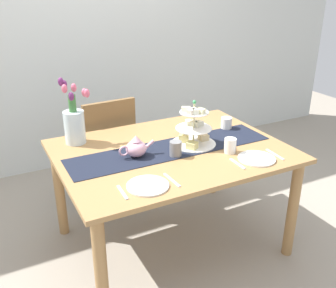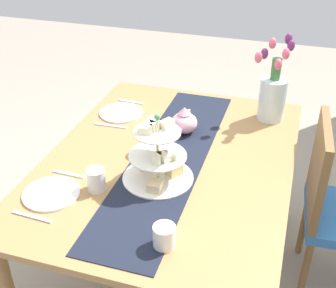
{
  "view_description": "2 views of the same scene",
  "coord_description": "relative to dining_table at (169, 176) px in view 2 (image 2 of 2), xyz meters",
  "views": [
    {
      "loc": [
        -1.07,
        -2.04,
        1.77
      ],
      "look_at": [
        -0.03,
        -0.0,
        0.78
      ],
      "focal_mm": 41.53,
      "sensor_mm": 36.0,
      "label": 1
    },
    {
      "loc": [
        1.62,
        0.5,
        1.85
      ],
      "look_at": [
        0.01,
        -0.0,
        0.82
      ],
      "focal_mm": 47.87,
      "sensor_mm": 36.0,
      "label": 2
    }
  ],
  "objects": [
    {
      "name": "ground_plane",
      "position": [
        0.0,
        0.0,
        -0.64
      ],
      "size": [
        8.0,
        8.0,
        0.0
      ],
      "primitive_type": "plane",
      "color": "gray"
    },
    {
      "name": "dining_table",
      "position": [
        0.0,
        0.0,
        0.0
      ],
      "size": [
        1.46,
        1.09,
        0.74
      ],
      "color": "#A37747",
      "rests_on": "ground_plane"
    },
    {
      "name": "table_runner",
      "position": [
        0.0,
        0.0,
        0.1
      ],
      "size": [
        1.36,
        0.31,
        0.0
      ],
      "primitive_type": "cube",
      "color": "black",
      "rests_on": "dining_table"
    },
    {
      "name": "tiered_cake_stand",
      "position": [
        0.16,
        0.0,
        0.2
      ],
      "size": [
        0.3,
        0.3,
        0.3
      ],
      "color": "beige",
      "rests_on": "table_runner"
    },
    {
      "name": "teapot",
      "position": [
        -0.25,
        0.0,
        0.16
      ],
      "size": [
        0.24,
        0.13,
        0.14
      ],
      "color": "#E5A8BC",
      "rests_on": "table_runner"
    },
    {
      "name": "tulip_vase",
      "position": [
        -0.52,
        0.39,
        0.24
      ],
      "size": [
        0.18,
        0.17,
        0.44
      ],
      "color": "silver",
      "rests_on": "dining_table"
    },
    {
      "name": "cream_jug",
      "position": [
        0.53,
        0.15,
        0.14
      ],
      "size": [
        0.08,
        0.08,
        0.08
      ],
      "primitive_type": "cylinder",
      "color": "white",
      "rests_on": "dining_table"
    },
    {
      "name": "dinner_plate_left",
      "position": [
        -0.34,
        -0.38,
        0.1
      ],
      "size": [
        0.23,
        0.23,
        0.01
      ],
      "primitive_type": "cylinder",
      "color": "white",
      "rests_on": "dining_table"
    },
    {
      "name": "fork_left",
      "position": [
        -0.49,
        -0.38,
        0.1
      ],
      "size": [
        0.02,
        0.15,
        0.01
      ],
      "primitive_type": "cube",
      "rotation": [
        0.0,
        0.0,
        -0.04
      ],
      "color": "silver",
      "rests_on": "dining_table"
    },
    {
      "name": "knife_left",
      "position": [
        -0.2,
        -0.38,
        0.1
      ],
      "size": [
        0.02,
        0.17,
        0.01
      ],
      "primitive_type": "cube",
      "rotation": [
        0.0,
        0.0,
        0.04
      ],
      "color": "silver",
      "rests_on": "dining_table"
    },
    {
      "name": "dinner_plate_right",
      "position": [
        0.39,
        -0.38,
        0.1
      ],
      "size": [
        0.23,
        0.23,
        0.01
      ],
      "primitive_type": "cylinder",
      "color": "white",
      "rests_on": "dining_table"
    },
    {
      "name": "fork_right",
      "position": [
        0.25,
        -0.38,
        0.1
      ],
      "size": [
        0.02,
        0.15,
        0.01
      ],
      "primitive_type": "cube",
      "rotation": [
        0.0,
        0.0,
        -0.03
      ],
      "color": "silver",
      "rests_on": "dining_table"
    },
    {
      "name": "knife_right",
      "position": [
        0.54,
        -0.38,
        0.1
      ],
      "size": [
        0.02,
        0.17,
        0.01
      ],
      "primitive_type": "cube",
      "rotation": [
        0.0,
        0.0,
        -0.05
      ],
      "color": "silver",
      "rests_on": "dining_table"
    },
    {
      "name": "mug_grey",
      "position": [
        -0.03,
        -0.11,
        0.15
      ],
      "size": [
        0.08,
        0.08,
        0.09
      ],
      "primitive_type": "cylinder",
      "color": "slate",
      "rests_on": "table_runner"
    },
    {
      "name": "mug_white_text",
      "position": [
        0.31,
        -0.22,
        0.15
      ],
      "size": [
        0.08,
        0.08,
        0.09
      ],
      "primitive_type": "cylinder",
      "color": "white",
      "rests_on": "dining_table"
    }
  ]
}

